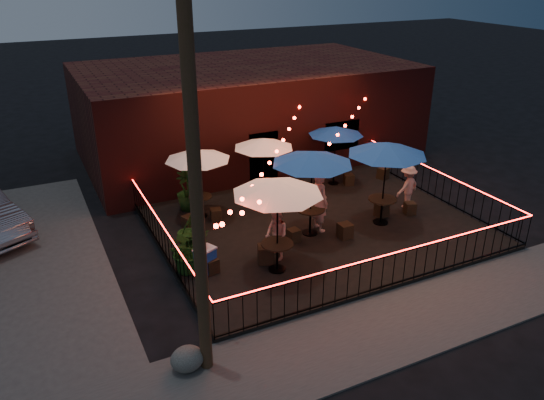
{
  "coord_description": "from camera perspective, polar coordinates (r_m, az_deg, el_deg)",
  "views": [
    {
      "loc": [
        -8.06,
        -11.3,
        8.01
      ],
      "look_at": [
        -1.41,
        2.38,
        1.17
      ],
      "focal_mm": 35.0,
      "sensor_mm": 36.0,
      "label": 1
    }
  ],
  "objects": [
    {
      "name": "cooler",
      "position": [
        14.75,
        -7.18,
        -6.46
      ],
      "size": [
        0.69,
        0.61,
        0.76
      ],
      "rotation": [
        0.0,
        0.0,
        0.43
      ],
      "color": "blue",
      "rests_on": "patio"
    },
    {
      "name": "potted_shrub_c",
      "position": [
        18.42,
        -9.07,
        1.04
      ],
      "size": [
        0.98,
        0.98,
        1.41
      ],
      "primitive_type": "imported",
      "rotation": [
        0.0,
        0.0,
        0.28
      ],
      "color": "#143510",
      "rests_on": "patio"
    },
    {
      "name": "bistro_chair_2",
      "position": [
        17.29,
        -8.93,
        -2.35
      ],
      "size": [
        0.46,
        0.46,
        0.43
      ],
      "primitive_type": "cube",
      "rotation": [
        0.0,
        0.0,
        0.35
      ],
      "color": "black",
      "rests_on": "patio"
    },
    {
      "name": "potted_shrub_b",
      "position": [
        15.83,
        -8.89,
        -3.12
      ],
      "size": [
        0.8,
        0.68,
        1.34
      ],
      "primitive_type": "imported",
      "rotation": [
        0.0,
        0.0,
        0.11
      ],
      "color": "#1E3C12",
      "rests_on": "patio"
    },
    {
      "name": "fence_front",
      "position": [
        14.33,
        12.96,
        -7.32
      ],
      "size": [
        10.0,
        0.04,
        1.04
      ],
      "color": "black",
      "rests_on": "patio"
    },
    {
      "name": "cafe_table_3",
      "position": [
        18.4,
        -0.92,
        6.06
      ],
      "size": [
        2.19,
        2.19,
        2.33
      ],
      "rotation": [
        0.0,
        0.0,
        -0.04
      ],
      "color": "black",
      "rests_on": "patio"
    },
    {
      "name": "utility_pole",
      "position": [
        9.94,
        -8.13,
        0.15
      ],
      "size": [
        0.26,
        0.26,
        8.0
      ],
      "primitive_type": "cylinder",
      "color": "#382C17",
      "rests_on": "ground"
    },
    {
      "name": "patron_a",
      "position": [
        16.74,
        5.17,
        -0.16
      ],
      "size": [
        0.49,
        0.73,
        1.96
      ],
      "primitive_type": "imported",
      "rotation": [
        0.0,
        0.0,
        1.6
      ],
      "color": "beige",
      "rests_on": "patio"
    },
    {
      "name": "patron_c",
      "position": [
        18.95,
        14.38,
        1.42
      ],
      "size": [
        1.09,
        0.77,
        1.52
      ],
      "primitive_type": "imported",
      "rotation": [
        0.0,
        0.0,
        3.37
      ],
      "color": "tan",
      "rests_on": "patio"
    },
    {
      "name": "fence_right",
      "position": [
        20.04,
        17.24,
        1.56
      ],
      "size": [
        0.04,
        8.0,
        1.04
      ],
      "rotation": [
        0.0,
        0.0,
        1.57
      ],
      "color": "black",
      "rests_on": "patio"
    },
    {
      "name": "bistro_chair_10",
      "position": [
        20.65,
        8.24,
        2.21
      ],
      "size": [
        0.44,
        0.44,
        0.42
      ],
      "primitive_type": "cube",
      "rotation": [
        0.0,
        0.0,
        -0.28
      ],
      "color": "black",
      "rests_on": "patio"
    },
    {
      "name": "boulder",
      "position": [
        11.89,
        -9.12,
        -16.51
      ],
      "size": [
        1.0,
        0.93,
        0.63
      ],
      "primitive_type": "ellipsoid",
      "rotation": [
        0.0,
        0.0,
        -0.37
      ],
      "color": "#464541",
      "rests_on": "ground"
    },
    {
      "name": "cafe_table_0",
      "position": [
        13.82,
        0.6,
        1.26
      ],
      "size": [
        2.57,
        2.57,
        2.71
      ],
      "rotation": [
        0.0,
        0.0,
        0.05
      ],
      "color": "black",
      "rests_on": "patio"
    },
    {
      "name": "cafe_table_2",
      "position": [
        15.89,
        4.36,
        4.46
      ],
      "size": [
        2.76,
        2.76,
        2.75
      ],
      "rotation": [
        0.0,
        0.0,
        -0.11
      ],
      "color": "black",
      "rests_on": "patio"
    },
    {
      "name": "patio",
      "position": [
        17.46,
        4.74,
        -2.91
      ],
      "size": [
        10.0,
        8.0,
        0.15
      ],
      "primitive_type": "cube",
      "color": "black",
      "rests_on": "ground"
    },
    {
      "name": "festoon_lights",
      "position": [
        15.78,
        2.41,
        3.82
      ],
      "size": [
        10.02,
        8.72,
        1.32
      ],
      "color": "red",
      "rests_on": "ground"
    },
    {
      "name": "bistro_chair_7",
      "position": [
        18.97,
        4.09,
        0.5
      ],
      "size": [
        0.54,
        0.54,
        0.5
      ],
      "primitive_type": "cube",
      "rotation": [
        0.0,
        0.0,
        2.81
      ],
      "color": "black",
      "rests_on": "patio"
    },
    {
      "name": "bistro_chair_3",
      "position": [
        17.7,
        -6.05,
        -1.57
      ],
      "size": [
        0.41,
        0.41,
        0.4
      ],
      "primitive_type": "cube",
      "rotation": [
        0.0,
        0.0,
        2.9
      ],
      "color": "black",
      "rests_on": "patio"
    },
    {
      "name": "bistro_chair_5",
      "position": [
        16.66,
        7.86,
        -3.28
      ],
      "size": [
        0.4,
        0.4,
        0.47
      ],
      "primitive_type": "cube",
      "rotation": [
        0.0,
        0.0,
        3.16
      ],
      "color": "black",
      "rests_on": "patio"
    },
    {
      "name": "bistro_chair_9",
      "position": [
        18.64,
        14.6,
        -0.86
      ],
      "size": [
        0.43,
        0.43,
        0.41
      ],
      "primitive_type": "cube",
      "rotation": [
        0.0,
        0.0,
        2.88
      ],
      "color": "black",
      "rests_on": "patio"
    },
    {
      "name": "bistro_chair_11",
      "position": [
        21.47,
        11.86,
        2.84
      ],
      "size": [
        0.49,
        0.49,
        0.44
      ],
      "primitive_type": "cube",
      "rotation": [
        0.0,
        0.0,
        3.54
      ],
      "color": "black",
      "rests_on": "patio"
    },
    {
      "name": "brick_building",
      "position": [
        23.91,
        -2.81,
        9.62
      ],
      "size": [
        14.0,
        8.0,
        4.0
      ],
      "color": "#3D1210",
      "rests_on": "ground"
    },
    {
      "name": "patron_b",
      "position": [
        15.13,
        0.48,
        -3.76
      ],
      "size": [
        0.64,
        0.79,
        1.53
      ],
      "primitive_type": "imported",
      "rotation": [
        0.0,
        0.0,
        -1.49
      ],
      "color": "tan",
      "rests_on": "patio"
    },
    {
      "name": "cafe_table_5",
      "position": [
        20.05,
        6.89,
        7.33
      ],
      "size": [
        2.25,
        2.25,
        2.29
      ],
      "rotation": [
        0.0,
        0.0,
        0.08
      ],
      "color": "black",
      "rests_on": "patio"
    },
    {
      "name": "potted_shrub_a",
      "position": [
        14.79,
        -9.06,
        -5.34
      ],
      "size": [
        1.36,
        1.24,
        1.29
      ],
      "primitive_type": "imported",
      "rotation": [
        0.0,
        0.0,
        0.23
      ],
      "color": "#0D340D",
      "rests_on": "patio"
    },
    {
      "name": "bistro_chair_1",
      "position": [
        15.19,
        -0.7,
        -5.83
      ],
      "size": [
        0.56,
        0.56,
        0.52
      ],
      "primitive_type": "cube",
      "rotation": [
        0.0,
        0.0,
        2.8
      ],
      "color": "black",
      "rests_on": "patio"
    },
    {
      "name": "bistro_chair_8",
      "position": [
        18.25,
        11.71,
        -1.05
      ],
      "size": [
        0.44,
        0.44,
        0.45
      ],
      "primitive_type": "cube",
      "rotation": [
        0.0,
        0.0,
        0.16
      ],
      "color": "black",
      "rests_on": "patio"
    },
    {
      "name": "sidewalk",
      "position": [
        13.91,
        15.92,
        -11.9
      ],
      "size": [
        18.0,
        2.5,
        0.05
      ],
      "primitive_type": "cube",
      "color": "#44413F",
      "rests_on": "ground"
    },
    {
      "name": "cafe_table_1",
      "position": [
        17.3,
        -8.0,
        4.75
      ],
      "size": [
        2.3,
        2.3,
        2.37
      ],
      "rotation": [
        0.0,
        0.0,
        -0.07
      ],
      "color": "black",
      "rests_on": "patio"
    },
    {
      "name": "cafe_table_4",
      "position": [
        16.93,
        12.29,
        5.31
      ],
      "size": [
        3.0,
        3.0,
        2.78
      ],
      "rotation": [
        0.0,
        0.0,
        -0.21
      ],
      "color": "black",
      "rests_on": "patio"
    },
    {
      "name": "fence_left",
      "position": [
        15.5,
        -11.41,
        -4.61
      ],
      "size": [
        0.04,
        8.0,
        1.04
      ],
      "rotation": [
        0.0,
        0.0,
        1.57
      ],
      "color": "black",
      "rests_on": "patio"
    },
    {
      "name": "bistro_chair_4",
      "position": [
        16.32,
        2.34,
        -3.81
      ],
      "size": [
        0.38,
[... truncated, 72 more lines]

